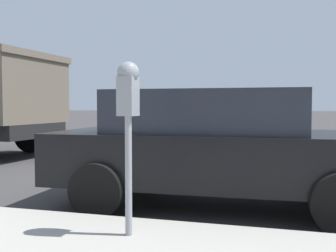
# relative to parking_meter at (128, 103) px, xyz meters

# --- Properties ---
(ground_plane) EXTENTS (220.00, 220.00, 0.00)m
(ground_plane) POSITION_rel_parking_meter_xyz_m (2.73, -0.34, -1.31)
(ground_plane) COLOR #3D3A3A
(parking_meter) EXTENTS (0.21, 0.19, 1.52)m
(parking_meter) POSITION_rel_parking_meter_xyz_m (0.00, 0.00, 0.00)
(parking_meter) COLOR gray
(parking_meter) RESTS_ON sidewalk
(car_black) EXTENTS (2.07, 4.27, 1.48)m
(car_black) POSITION_rel_parking_meter_xyz_m (1.82, -0.51, -0.53)
(car_black) COLOR black
(car_black) RESTS_ON ground_plane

